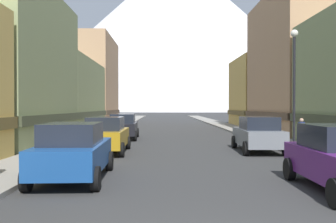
% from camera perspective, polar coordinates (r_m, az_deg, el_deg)
% --- Properties ---
extents(sidewalk_left, '(2.50, 100.00, 0.15)m').
position_cam_1_polar(sidewalk_left, '(40.16, -8.32, -2.42)').
color(sidewalk_left, gray).
rests_on(sidewalk_left, ground).
extents(sidewalk_right, '(2.50, 100.00, 0.15)m').
position_cam_1_polar(sidewalk_right, '(40.48, 9.53, -2.40)').
color(sidewalk_right, gray).
rests_on(sidewalk_right, ground).
extents(storefront_left_2, '(7.02, 13.34, 6.63)m').
position_cam_1_polar(storefront_left_2, '(36.80, -16.34, 2.12)').
color(storefront_left_2, '#8C9966').
rests_on(storefront_left_2, ground).
extents(storefront_left_3, '(10.17, 12.54, 11.19)m').
position_cam_1_polar(storefront_left_3, '(50.37, -13.97, 4.28)').
color(storefront_left_3, tan).
rests_on(storefront_left_3, ground).
extents(storefront_right_2, '(9.40, 12.63, 11.55)m').
position_cam_1_polar(storefront_right_2, '(34.08, 21.87, 6.26)').
color(storefront_right_2, tan).
rests_on(storefront_right_2, ground).
extents(storefront_right_3, '(6.86, 9.96, 7.84)m').
position_cam_1_polar(storefront_right_3, '(44.80, 14.46, 2.62)').
color(storefront_right_3, '#D8B259').
rests_on(storefront_right_3, ground).
extents(car_left_0, '(2.17, 4.45, 1.78)m').
position_cam_1_polar(car_left_0, '(12.03, -14.19, -5.87)').
color(car_left_0, '#19478C').
rests_on(car_left_0, ground).
extents(car_left_1, '(2.07, 4.40, 1.78)m').
position_cam_1_polar(car_left_1, '(18.69, -9.37, -3.51)').
color(car_left_1, '#B28419').
rests_on(car_left_1, ground).
extents(car_left_2, '(2.15, 4.44, 1.78)m').
position_cam_1_polar(car_left_2, '(26.52, -6.84, -2.26)').
color(car_left_2, black).
rests_on(car_left_2, ground).
extents(car_right_1, '(2.17, 4.45, 1.78)m').
position_cam_1_polar(car_right_1, '(19.49, 13.54, -3.35)').
color(car_right_1, slate).
rests_on(car_right_1, ground).
extents(pedestrian_0, '(0.36, 0.36, 1.53)m').
position_cam_1_polar(pedestrian_0, '(20.85, 19.64, -3.24)').
color(pedestrian_0, navy).
rests_on(pedestrian_0, sidewalk_right).
extents(streetlamp_right, '(0.36, 0.36, 5.86)m').
position_cam_1_polar(streetlamp_right, '(19.23, 18.65, 5.79)').
color(streetlamp_right, black).
rests_on(streetlamp_right, sidewalk_right).
extents(mountain_backdrop, '(229.04, 229.04, 109.70)m').
position_cam_1_polar(mountain_backdrop, '(270.12, 1.37, 11.95)').
color(mountain_backdrop, silver).
rests_on(mountain_backdrop, ground).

